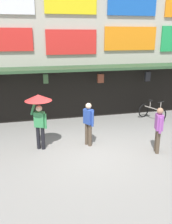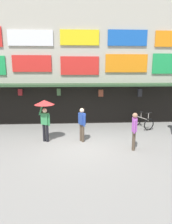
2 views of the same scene
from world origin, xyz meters
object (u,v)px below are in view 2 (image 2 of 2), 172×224
at_px(bicycle_parked, 143,122).
at_px(pedestrian_with_umbrella, 45,109).
at_px(pedestrian_in_blue, 134,129).
at_px(pedestrian_in_red, 82,123).

bearing_deg(bicycle_parked, pedestrian_with_umbrella, -160.20).
relative_size(pedestrian_with_umbrella, pedestrian_in_blue, 1.24).
distance_m(pedestrian_in_red, pedestrian_in_blue, 2.54).
bearing_deg(pedestrian_with_umbrella, pedestrian_in_blue, -17.20).
bearing_deg(pedestrian_in_blue, pedestrian_with_umbrella, 162.80).
bearing_deg(bicycle_parked, pedestrian_in_red, -151.05).
bearing_deg(pedestrian_in_blue, bicycle_parked, 64.85).
bearing_deg(pedestrian_in_blue, pedestrian_in_red, 152.61).
bearing_deg(pedestrian_with_umbrella, pedestrian_in_red, -2.72).
xyz_separation_m(bicycle_parked, pedestrian_in_blue, (-1.53, -3.26, 0.55)).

